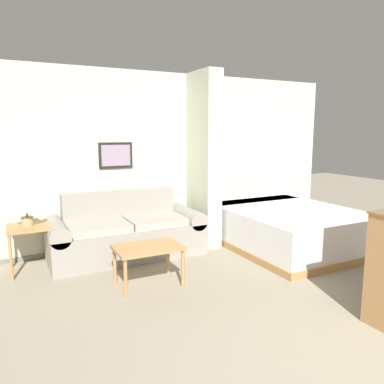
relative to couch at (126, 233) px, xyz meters
The scene contains 7 objects.
wall_back 1.22m from the couch, 40.95° to the left, with size 6.54×0.16×2.60m.
wall_partition_pillar 1.59m from the couch, ahead, with size 0.24×0.72×2.60m.
couch is the anchor object (origin of this frame).
coffee_table 1.11m from the couch, 94.17° to the right, with size 0.74×0.50×0.46m.
side_table 1.26m from the couch, behind, with size 0.49×0.49×0.58m.
table_lamp 1.35m from the couch, behind, with size 0.37×0.37×0.39m.
bed 2.40m from the couch, 16.66° to the right, with size 1.77×2.14×0.58m.
Camera 1 is at (-2.02, -1.27, 1.73)m, focal length 35.00 mm.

